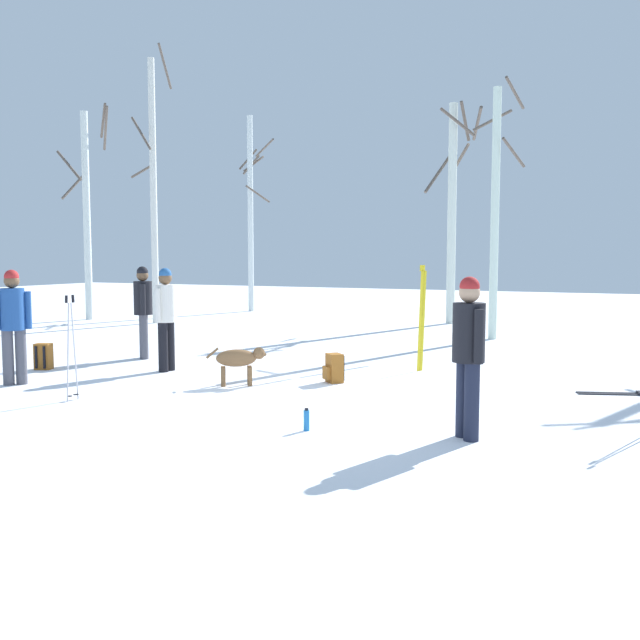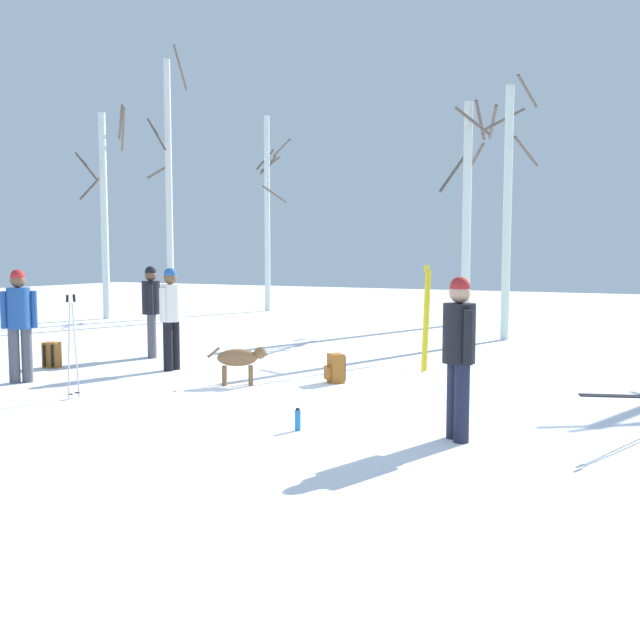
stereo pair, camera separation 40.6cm
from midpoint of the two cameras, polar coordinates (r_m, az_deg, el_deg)
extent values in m
plane|color=white|center=(9.33, -3.77, -6.86)|extent=(60.00, 60.00, 0.00)
cylinder|color=#4C4C56|center=(13.88, -12.24, -1.26)|extent=(0.16, 0.16, 0.82)
cylinder|color=#4C4C56|center=(14.05, -12.22, -1.18)|extent=(0.16, 0.16, 0.82)
cylinder|color=black|center=(13.90, -12.29, 1.73)|extent=(0.34, 0.34, 0.62)
sphere|color=brown|center=(13.89, -12.32, 3.46)|extent=(0.22, 0.22, 0.22)
sphere|color=black|center=(13.88, -12.33, 3.71)|extent=(0.21, 0.21, 0.21)
cylinder|color=black|center=(13.70, -12.31, 1.60)|extent=(0.10, 0.10, 0.56)
cylinder|color=black|center=(14.11, -12.26, 1.70)|extent=(0.10, 0.10, 0.56)
cylinder|color=black|center=(12.30, -10.90, -2.06)|extent=(0.16, 0.16, 0.82)
cylinder|color=black|center=(12.44, -10.38, -1.97)|extent=(0.16, 0.16, 0.82)
cylinder|color=silver|center=(12.30, -10.70, 1.32)|extent=(0.34, 0.34, 0.62)
sphere|color=brown|center=(12.28, -10.73, 3.27)|extent=(0.22, 0.22, 0.22)
sphere|color=#265999|center=(12.28, -10.74, 3.55)|extent=(0.21, 0.21, 0.21)
cylinder|color=silver|center=(12.14, -11.32, 1.16)|extent=(0.10, 0.10, 0.56)
cylinder|color=silver|center=(12.47, -10.09, 1.29)|extent=(0.10, 0.10, 0.56)
cylinder|color=#1E2338|center=(7.73, 12.54, -6.40)|extent=(0.16, 0.16, 0.82)
cylinder|color=#1E2338|center=(7.89, 11.94, -6.15)|extent=(0.16, 0.16, 0.82)
cylinder|color=black|center=(7.70, 12.34, -1.02)|extent=(0.34, 0.34, 0.62)
sphere|color=tan|center=(7.67, 12.40, 2.11)|extent=(0.22, 0.22, 0.22)
sphere|color=#B22626|center=(7.66, 12.41, 2.56)|extent=(0.21, 0.21, 0.21)
cylinder|color=black|center=(7.52, 13.06, -1.34)|extent=(0.10, 0.10, 0.56)
cylinder|color=black|center=(7.89, 11.64, -1.00)|extent=(0.10, 0.10, 0.56)
cylinder|color=#4C4C56|center=(11.83, -21.95, -2.64)|extent=(0.16, 0.16, 0.82)
cylinder|color=#4C4C56|center=(11.82, -21.08, -2.61)|extent=(0.16, 0.16, 0.82)
cylinder|color=#1E478C|center=(11.75, -21.63, 0.86)|extent=(0.34, 0.34, 0.62)
sphere|color=brown|center=(11.73, -21.70, 2.90)|extent=(0.22, 0.22, 0.22)
sphere|color=#B22626|center=(11.73, -21.71, 3.20)|extent=(0.21, 0.21, 0.21)
cylinder|color=#1E478C|center=(11.76, -22.65, 0.73)|extent=(0.10, 0.10, 0.56)
cylinder|color=#1E478C|center=(11.75, -20.61, 0.79)|extent=(0.10, 0.10, 0.56)
ellipsoid|color=brown|center=(10.85, -5.43, -2.95)|extent=(0.62, 0.51, 0.26)
sphere|color=brown|center=(10.85, -3.65, -2.59)|extent=(0.18, 0.18, 0.18)
ellipsoid|color=brown|center=(10.86, -3.32, -2.69)|extent=(0.12, 0.10, 0.06)
cylinder|color=brown|center=(10.85, -7.28, -2.55)|extent=(0.18, 0.13, 0.17)
cylinder|color=brown|center=(10.98, -4.40, -4.28)|extent=(0.07, 0.07, 0.28)
cylinder|color=brown|center=(10.82, -4.38, -4.41)|extent=(0.07, 0.07, 0.28)
cylinder|color=brown|center=(10.97, -6.44, -4.30)|extent=(0.07, 0.07, 0.28)
cylinder|color=brown|center=(10.82, -6.45, -4.43)|extent=(0.07, 0.07, 0.28)
cube|color=yellow|center=(12.18, 9.36, -0.09)|extent=(0.07, 0.15, 1.67)
cube|color=yellow|center=(12.13, 9.42, 4.03)|extent=(0.04, 0.06, 0.10)
cube|color=yellow|center=(12.13, 9.18, -0.11)|extent=(0.07, 0.15, 1.67)
cube|color=yellow|center=(12.08, 9.24, 4.03)|extent=(0.04, 0.06, 0.10)
cylinder|color=#B2B2BC|center=(10.28, -17.54, -2.27)|extent=(0.02, 0.10, 1.31)
cylinder|color=black|center=(10.21, -17.65, 1.65)|extent=(0.04, 0.04, 0.10)
cylinder|color=black|center=(10.37, -17.45, -5.46)|extent=(0.07, 0.07, 0.01)
cylinder|color=#B2B2BC|center=(10.19, -18.01, -2.34)|extent=(0.02, 0.10, 1.31)
cylinder|color=black|center=(10.13, -18.12, 1.61)|extent=(0.04, 0.04, 0.10)
cylinder|color=black|center=(10.29, -17.92, -5.56)|extent=(0.07, 0.07, 0.01)
cube|color=#99591E|center=(11.03, 2.30, -3.80)|extent=(0.33, 0.32, 0.44)
cube|color=#99591E|center=(11.00, 1.67, -4.17)|extent=(0.18, 0.18, 0.20)
cube|color=black|center=(11.14, 2.72, -3.71)|extent=(0.04, 0.04, 0.37)
cube|color=black|center=(11.01, 3.00, -3.82)|extent=(0.04, 0.04, 0.37)
cube|color=#99591E|center=(13.20, -19.47, -2.60)|extent=(0.31, 0.27, 0.44)
cube|color=#99591E|center=(13.33, -19.20, -2.81)|extent=(0.20, 0.12, 0.20)
cube|color=black|center=(13.07, -19.42, -2.68)|extent=(0.04, 0.03, 0.37)
cube|color=black|center=(13.14, -19.98, -2.65)|extent=(0.04, 0.03, 0.37)
cylinder|color=#1E72BF|center=(8.10, -0.31, -7.87)|extent=(0.07, 0.07, 0.23)
cylinder|color=black|center=(8.07, -0.31, -7.00)|extent=(0.04, 0.04, 0.02)
cylinder|color=silver|center=(22.62, -16.06, 7.77)|extent=(0.21, 0.21, 6.06)
cylinder|color=brown|center=(22.97, -14.86, 14.75)|extent=(0.88, 0.81, 0.84)
cylinder|color=brown|center=(23.06, -16.85, 10.09)|extent=(0.23, 1.00, 0.96)
cylinder|color=brown|center=(22.92, -14.68, 14.22)|extent=(0.95, 0.92, 1.11)
cylinder|color=brown|center=(22.43, -17.31, 11.41)|extent=(1.11, 0.31, 0.93)
cylinder|color=silver|center=(21.01, -11.20, 9.74)|extent=(0.19, 0.19, 7.27)
cylinder|color=brown|center=(21.39, -11.94, 11.36)|extent=(0.25, 0.85, 0.51)
cylinder|color=brown|center=(20.97, -12.13, 14.05)|extent=(0.80, 0.25, 0.96)
cylinder|color=brown|center=(21.40, -10.33, 18.87)|extent=(0.28, 0.85, 1.05)
cylinder|color=silver|center=(24.72, -3.69, 8.25)|extent=(0.18, 0.18, 6.50)
cylinder|color=brown|center=(25.17, -3.85, 12.44)|extent=(0.51, 0.48, 0.72)
cylinder|color=brown|center=(25.20, -3.42, 12.10)|extent=(0.75, 0.20, 0.53)
cylinder|color=brown|center=(24.38, -3.11, 9.82)|extent=(0.47, 0.87, 0.54)
cylinder|color=brown|center=(25.13, -3.61, 12.03)|extent=(0.57, 0.28, 0.66)
cylinder|color=brown|center=(25.21, -2.55, 13.33)|extent=(1.03, 0.64, 0.49)
cylinder|color=silver|center=(20.55, 11.99, 8.10)|extent=(0.24, 0.24, 6.04)
cylinder|color=brown|center=(20.72, 13.02, 15.02)|extent=(0.15, 0.74, 0.98)
cylinder|color=brown|center=(20.99, 10.97, 11.28)|extent=(0.57, 1.03, 1.17)
cylinder|color=brown|center=(20.88, 12.73, 12.43)|extent=(0.58, 0.45, 0.68)
cylinder|color=brown|center=(20.37, 12.45, 15.00)|extent=(0.90, 0.55, 0.77)
cylinder|color=brown|center=(20.89, 13.96, 14.80)|extent=(0.56, 1.28, 0.71)
cylinder|color=silver|center=(16.95, 15.13, 7.99)|extent=(0.19, 0.19, 5.64)
cylinder|color=brown|center=(17.62, 14.99, 14.98)|extent=(0.84, 0.44, 0.50)
cylinder|color=brown|center=(16.84, 16.54, 12.56)|extent=(0.39, 0.88, 0.59)
cylinder|color=brown|center=(17.09, 16.65, 16.81)|extent=(0.31, 0.86, 0.59)
camera|label=1|loc=(0.20, -88.88, 0.10)|focal=40.82mm
camera|label=2|loc=(0.20, 91.12, -0.10)|focal=40.82mm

